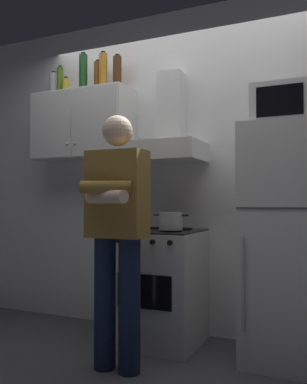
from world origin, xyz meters
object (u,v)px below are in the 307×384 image
at_px(upper_cabinet, 83,126).
at_px(bottle_beer_brown, 98,77).
at_px(bottle_olive_oil, 60,81).
at_px(range_hood, 167,137).
at_px(bottle_spice_jar, 66,86).
at_px(bottle_wine_green, 83,73).
at_px(bottle_rum_dark, 117,73).
at_px(refrigerator, 290,243).
at_px(bottle_liquor_amber, 103,71).
at_px(person_standing, 117,230).
at_px(cooking_pot, 171,221).
at_px(stove_oven, 161,286).
at_px(bottle_canister_steel, 54,85).
at_px(microwave, 289,106).

distance_m(upper_cabinet, bottle_beer_brown, 0.45).
height_order(upper_cabinet, bottle_olive_oil, bottle_olive_oil).
xyz_separation_m(range_hood, bottle_spice_jar, (-0.97, -0.02, 0.52)).
xyz_separation_m(bottle_wine_green, bottle_rum_dark, (0.31, 0.05, -0.02)).
distance_m(refrigerator, bottle_wine_green, 2.24).
xyz_separation_m(upper_cabinet, bottle_wine_green, (0.01, -0.02, 0.47)).
bearing_deg(bottle_liquor_amber, bottle_spice_jar, 180.00).
distance_m(person_standing, cooking_pot, 0.52).
distance_m(upper_cabinet, stove_oven, 1.55).
bearing_deg(bottle_liquor_amber, stove_oven, -10.10).
relative_size(bottle_beer_brown, bottle_rum_dark, 0.93).
bearing_deg(bottle_rum_dark, range_hood, -3.87).
height_order(cooking_pot, bottle_spice_jar, bottle_spice_jar).
bearing_deg(bottle_beer_brown, bottle_canister_steel, -179.73).
distance_m(upper_cabinet, refrigerator, 2.00).
bearing_deg(stove_oven, range_hood, 90.00).
distance_m(range_hood, bottle_beer_brown, 0.89).
relative_size(microwave, bottle_olive_oil, 1.80).
xyz_separation_m(range_hood, refrigerator, (0.95, -0.13, -0.80)).
bearing_deg(microwave, range_hood, 173.54).
distance_m(upper_cabinet, bottle_wine_green, 0.47).
bearing_deg(cooking_pot, microwave, 9.57).
bearing_deg(stove_oven, bottle_rum_dark, 161.51).
height_order(upper_cabinet, bottle_canister_steel, bottle_canister_steel).
height_order(person_standing, bottle_spice_jar, bottle_spice_jar).
distance_m(person_standing, bottle_canister_steel, 1.83).
distance_m(range_hood, bottle_canister_steel, 1.27).
height_order(range_hood, bottle_olive_oil, bottle_olive_oil).
bearing_deg(bottle_rum_dark, bottle_canister_steel, -179.51).
relative_size(range_hood, bottle_canister_steel, 3.17).
height_order(bottle_spice_jar, bottle_rum_dark, bottle_rum_dark).
height_order(cooking_pot, bottle_rum_dark, bottle_rum_dark).
xyz_separation_m(bottle_olive_oil, bottle_canister_steel, (-0.10, 0.04, -0.01)).
height_order(stove_oven, bottle_liquor_amber, bottle_liquor_amber).
bearing_deg(bottle_beer_brown, range_hood, -2.46).
bearing_deg(cooking_pot, bottle_rum_dark, 155.32).
bearing_deg(bottle_beer_brown, bottle_olive_oil, -174.17).
bearing_deg(stove_oven, bottle_beer_brown, 166.94).
height_order(person_standing, bottle_rum_dark, bottle_rum_dark).
bearing_deg(bottle_olive_oil, upper_cabinet, 1.93).
relative_size(bottle_spice_jar, bottle_beer_brown, 0.55).
bearing_deg(upper_cabinet, bottle_liquor_amber, -5.65).
bearing_deg(bottle_olive_oil, stove_oven, -6.40).
bearing_deg(bottle_spice_jar, bottle_rum_dark, 6.33).
xyz_separation_m(upper_cabinet, person_standing, (0.75, -0.73, -0.85)).
bearing_deg(bottle_rum_dark, stove_oven, -18.49).
relative_size(stove_oven, bottle_spice_jar, 5.71).
relative_size(person_standing, bottle_liquor_amber, 5.05).
relative_size(person_standing, bottle_olive_oil, 6.16).
xyz_separation_m(range_hood, bottle_rum_dark, (-0.47, 0.03, 0.60)).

